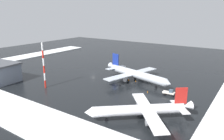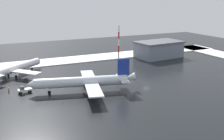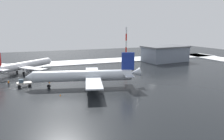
# 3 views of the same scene
# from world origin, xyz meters

# --- Properties ---
(ground_plane) EXTENTS (240.00, 240.00, 0.00)m
(ground_plane) POSITION_xyz_m (0.00, 0.00, 0.00)
(ground_plane) COLOR black
(snow_bank_far) EXTENTS (152.00, 16.00, 0.40)m
(snow_bank_far) POSITION_xyz_m (0.00, -50.00, 0.20)
(snow_bank_far) COLOR white
(snow_bank_far) RESTS_ON ground_plane
(snow_bank_left) EXTENTS (14.00, 116.00, 0.40)m
(snow_bank_left) POSITION_xyz_m (-67.00, 0.00, 0.20)
(snow_bank_left) COLOR white
(snow_bank_left) RESTS_ON ground_plane
(airplane_distant_tail) EXTENTS (37.13, 31.19, 11.19)m
(airplane_distant_tail) POSITION_xyz_m (25.47, -0.09, 3.70)
(airplane_distant_tail) COLOR silver
(airplane_distant_tail) RESTS_ON ground_plane
(airplane_parked_portside) EXTENTS (27.06, 25.05, 9.80)m
(airplane_parked_portside) POSITION_xyz_m (44.49, -31.64, 3.24)
(airplane_parked_portside) COLOR white
(airplane_parked_portside) RESTS_ON ground_plane
(pushback_tug) EXTENTS (4.76, 2.62, 2.50)m
(pushback_tug) POSITION_xyz_m (44.64, -7.84, 1.28)
(pushback_tug) COLOR silver
(pushback_tug) RESTS_ON ground_plane
(ground_crew_near_tug) EXTENTS (0.36, 0.36, 1.71)m
(ground_crew_near_tug) POSITION_xyz_m (23.56, -2.96, 0.97)
(ground_crew_near_tug) COLOR black
(ground_crew_near_tug) RESTS_ON ground_plane
(ground_crew_mid_apron) EXTENTS (0.36, 0.36, 1.71)m
(ground_crew_mid_apron) POSITION_xyz_m (49.31, -11.26, 0.97)
(ground_crew_mid_apron) COLOR black
(ground_crew_mid_apron) RESTS_ON ground_plane
(antenna_mast) EXTENTS (0.70, 0.70, 19.41)m
(antenna_mast) POSITION_xyz_m (-2.57, -29.00, 9.71)
(antenna_mast) COLOR red
(antenna_mast) RESTS_ON ground_plane
(traffic_cone_near_nose) EXTENTS (0.36, 0.36, 0.55)m
(traffic_cone_near_nose) POSITION_xyz_m (25.55, 0.33, 0.28)
(traffic_cone_near_nose) COLOR orange
(traffic_cone_near_nose) RESTS_ON ground_plane
(traffic_cone_mid_line) EXTENTS (0.36, 0.36, 0.55)m
(traffic_cone_mid_line) POSITION_xyz_m (34.93, 6.70, 0.28)
(traffic_cone_mid_line) COLOR orange
(traffic_cone_mid_line) RESTS_ON ground_plane
(traffic_cone_wingtip_side) EXTENTS (0.36, 0.36, 0.55)m
(traffic_cone_wingtip_side) POSITION_xyz_m (36.25, -9.59, 0.28)
(traffic_cone_wingtip_side) COLOR orange
(traffic_cone_wingtip_side) RESTS_ON ground_plane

